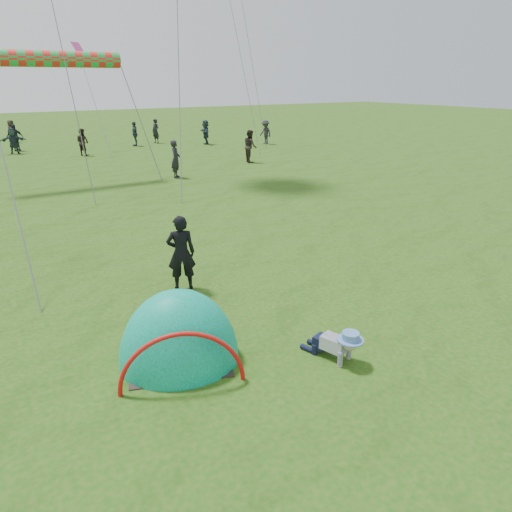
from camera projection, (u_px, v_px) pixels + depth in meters
ground at (325, 372)px, 7.17m from camera, size 140.00×140.00×0.00m
crawling_toddler at (338, 343)px, 7.39m from camera, size 0.76×0.90×0.59m
popup_tent at (180, 361)px, 7.46m from camera, size 2.35×2.15×2.50m
standing_adult at (181, 253)px, 9.76m from camera, size 0.70×0.58×1.66m
crowd_person_0 at (156, 131)px, 32.82m from camera, size 0.60×0.72×1.69m
crowd_person_5 at (13, 141)px, 28.07m from camera, size 1.48×0.54×1.58m
crowd_person_6 at (176, 159)px, 21.14m from camera, size 0.69×0.75×1.72m
crowd_person_7 at (250, 146)px, 25.16m from camera, size 0.88×1.01×1.75m
crowd_person_8 at (15, 138)px, 29.22m from camera, size 1.00×0.44×1.68m
crowd_person_9 at (265, 132)px, 32.37m from camera, size 0.75×1.14×1.65m
crowd_person_10 at (12, 131)px, 33.11m from camera, size 0.89×0.93×1.61m
crowd_person_11 at (206, 132)px, 32.25m from camera, size 0.89×1.62×1.66m
crowd_person_13 at (83, 142)px, 27.42m from camera, size 0.93×0.98×1.60m
crowd_person_14 at (135, 134)px, 31.41m from camera, size 0.71×1.03×1.63m
rainbow_tube_kite at (42, 59)px, 18.38m from camera, size 6.21×0.64×0.64m
diamond_kite_5 at (78, 49)px, 28.31m from camera, size 0.96×0.96×0.78m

